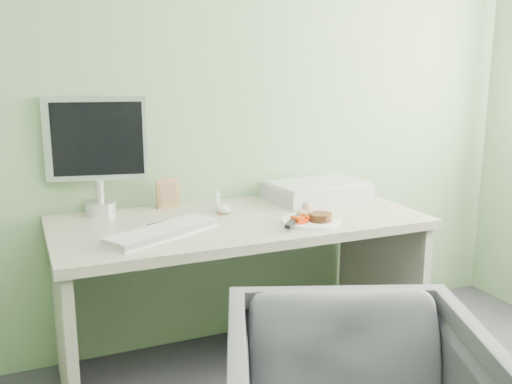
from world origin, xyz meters
name	(u,v)px	position (x,y,z in m)	size (l,w,h in m)	color
wall_back	(210,73)	(0.00, 2.00, 1.35)	(3.50, 3.50, 0.00)	gray
desk	(240,257)	(0.00, 1.62, 0.55)	(1.60, 0.75, 0.73)	beige
plate	(311,221)	(0.25, 1.43, 0.74)	(0.26, 0.26, 0.01)	white
steak	(320,217)	(0.28, 1.40, 0.76)	(0.10, 0.10, 0.03)	black
potato_pile	(308,210)	(0.27, 1.49, 0.77)	(0.10, 0.08, 0.06)	tan
carrot_heap	(300,217)	(0.19, 1.41, 0.76)	(0.06, 0.05, 0.04)	#F63905
steak_knife	(292,222)	(0.15, 1.40, 0.76)	(0.18, 0.21, 0.02)	silver
mousepad	(184,224)	(-0.25, 1.62, 0.73)	(0.23, 0.20, 0.00)	black
keyboard	(163,230)	(-0.37, 1.51, 0.75)	(0.49, 0.14, 0.02)	white
computer_mouse	(223,209)	(-0.04, 1.73, 0.75)	(0.06, 0.10, 0.04)	white
photo_frame	(168,193)	(-0.24, 1.92, 0.80)	(0.11, 0.01, 0.14)	#9F704A
eyedrop_bottle	(217,199)	(-0.02, 1.87, 0.77)	(0.03, 0.03, 0.08)	white
scanner	(317,191)	(0.50, 1.82, 0.77)	(0.48, 0.32, 0.07)	#A2A5A9
monitor	(97,149)	(-0.55, 1.94, 1.03)	(0.44, 0.16, 0.53)	silver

